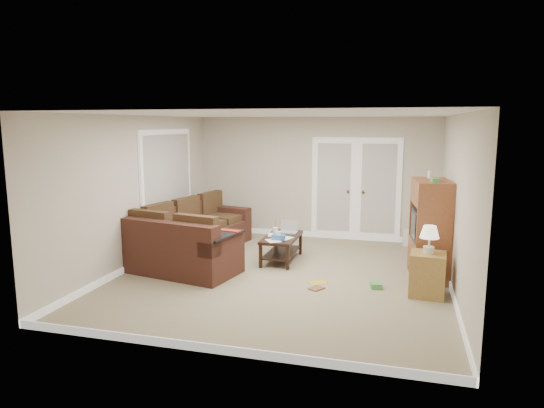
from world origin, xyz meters
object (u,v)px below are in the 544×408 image
(sectional_sofa, at_px, (190,240))
(side_cabinet, at_px, (428,271))
(tv_armoire, at_px, (430,229))
(coffee_table, at_px, (282,247))

(sectional_sofa, relative_size, side_cabinet, 3.24)
(sectional_sofa, bearing_deg, side_cabinet, -0.49)
(sectional_sofa, height_order, tv_armoire, tv_armoire)
(side_cabinet, bearing_deg, tv_armoire, 90.93)
(coffee_table, relative_size, tv_armoire, 0.66)
(tv_armoire, distance_m, side_cabinet, 0.96)
(sectional_sofa, xyz_separation_m, tv_armoire, (4.00, 0.04, 0.42))
(tv_armoire, height_order, side_cabinet, tv_armoire)
(tv_armoire, bearing_deg, coffee_table, 167.10)
(sectional_sofa, xyz_separation_m, side_cabinet, (3.95, -0.83, 0.01))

